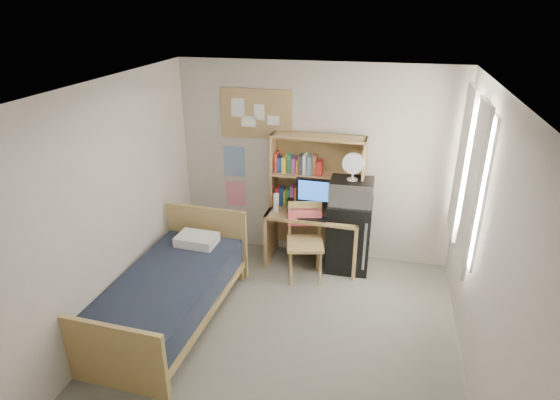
% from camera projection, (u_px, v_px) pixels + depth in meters
% --- Properties ---
extents(floor, '(3.60, 4.20, 0.02)m').
position_uv_depth(floor, '(278.00, 351.00, 4.75)').
color(floor, gray).
rests_on(floor, ground).
extents(ceiling, '(3.60, 4.20, 0.02)m').
position_uv_depth(ceiling, '(278.00, 92.00, 3.71)').
color(ceiling, silver).
rests_on(ceiling, wall_back).
extents(wall_back, '(3.60, 0.04, 2.60)m').
position_uv_depth(wall_back, '(315.00, 164.00, 6.11)').
color(wall_back, beige).
rests_on(wall_back, floor).
extents(wall_left, '(0.04, 4.20, 2.60)m').
position_uv_depth(wall_left, '(100.00, 218.00, 4.60)').
color(wall_left, beige).
rests_on(wall_left, floor).
extents(wall_right, '(0.04, 4.20, 2.60)m').
position_uv_depth(wall_right, '(490.00, 260.00, 3.85)').
color(wall_right, beige).
rests_on(wall_right, floor).
extents(window_unit, '(0.10, 1.40, 1.70)m').
position_uv_depth(window_unit, '(470.00, 176.00, 4.82)').
color(window_unit, white).
rests_on(window_unit, wall_right).
extents(curtain_left, '(0.04, 0.55, 1.70)m').
position_uv_depth(curtain_left, '(472.00, 190.00, 4.47)').
color(curtain_left, white).
rests_on(curtain_left, wall_right).
extents(curtain_right, '(0.04, 0.55, 1.70)m').
position_uv_depth(curtain_right, '(462.00, 164.00, 5.18)').
color(curtain_right, white).
rests_on(curtain_right, wall_right).
extents(bulletin_board, '(0.94, 0.03, 0.64)m').
position_uv_depth(bulletin_board, '(256.00, 114.00, 6.01)').
color(bulletin_board, tan).
rests_on(bulletin_board, wall_back).
extents(poster_wave, '(0.30, 0.01, 0.42)m').
position_uv_depth(poster_wave, '(234.00, 162.00, 6.34)').
color(poster_wave, '#255396').
rests_on(poster_wave, wall_back).
extents(poster_japan, '(0.28, 0.01, 0.36)m').
position_uv_depth(poster_japan, '(236.00, 194.00, 6.53)').
color(poster_japan, '#DB2646').
rests_on(poster_japan, wall_back).
extents(desk, '(1.22, 0.64, 0.75)m').
position_uv_depth(desk, '(313.00, 238.00, 6.17)').
color(desk, tan).
rests_on(desk, floor).
extents(desk_chair, '(0.59, 0.59, 0.98)m').
position_uv_depth(desk_chair, '(305.00, 243.00, 5.81)').
color(desk_chair, tan).
rests_on(desk_chair, floor).
extents(mini_fridge, '(0.55, 0.55, 0.93)m').
position_uv_depth(mini_fridge, '(349.00, 235.00, 6.07)').
color(mini_fridge, black).
rests_on(mini_fridge, floor).
extents(bed, '(1.11, 2.08, 0.56)m').
position_uv_depth(bed, '(170.00, 298.00, 5.10)').
color(bed, black).
rests_on(bed, floor).
extents(hutch, '(1.20, 0.34, 0.98)m').
position_uv_depth(hutch, '(317.00, 173.00, 5.97)').
color(hutch, tan).
rests_on(hutch, desk).
extents(monitor, '(0.45, 0.05, 0.47)m').
position_uv_depth(monitor, '(314.00, 197.00, 5.88)').
color(monitor, black).
rests_on(monitor, desk).
extents(keyboard, '(0.41, 0.14, 0.02)m').
position_uv_depth(keyboard, '(311.00, 218.00, 5.84)').
color(keyboard, black).
rests_on(keyboard, desk).
extents(speaker_left, '(0.08, 0.08, 0.19)m').
position_uv_depth(speaker_left, '(290.00, 205.00, 6.01)').
color(speaker_left, black).
rests_on(speaker_left, desk).
extents(speaker_right, '(0.07, 0.07, 0.17)m').
position_uv_depth(speaker_right, '(337.00, 211.00, 5.87)').
color(speaker_right, black).
rests_on(speaker_right, desk).
extents(water_bottle, '(0.07, 0.07, 0.25)m').
position_uv_depth(water_bottle, '(276.00, 203.00, 6.00)').
color(water_bottle, white).
rests_on(water_bottle, desk).
extents(hoodie, '(0.44, 0.22, 0.20)m').
position_uv_depth(hoodie, '(305.00, 217.00, 5.89)').
color(hoodie, '#F45C62').
rests_on(hoodie, desk_chair).
extents(microwave, '(0.53, 0.41, 0.31)m').
position_uv_depth(microwave, '(352.00, 191.00, 5.80)').
color(microwave, '#B5B5BA').
rests_on(microwave, mini_fridge).
extents(desk_fan, '(0.26, 0.26, 0.33)m').
position_uv_depth(desk_fan, '(353.00, 167.00, 5.68)').
color(desk_fan, white).
rests_on(desk_fan, microwave).
extents(pillow, '(0.49, 0.35, 0.11)m').
position_uv_depth(pillow, '(197.00, 240.00, 5.62)').
color(pillow, white).
rests_on(pillow, bed).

